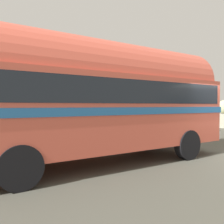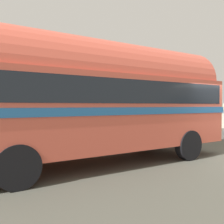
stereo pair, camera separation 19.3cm
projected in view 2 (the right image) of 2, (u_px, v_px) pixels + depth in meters
ground at (221, 157)px, 8.27m from camera, size 32.00×26.00×0.02m
vintage_coach at (101, 96)px, 7.27m from camera, size 4.88×8.91×3.70m
second_coach at (19, 99)px, 10.34m from camera, size 4.74×8.91×3.70m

